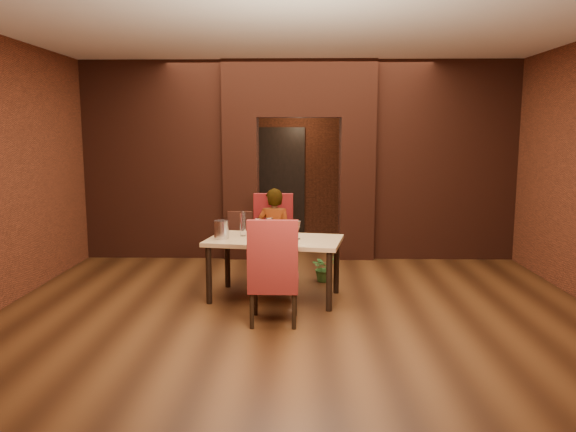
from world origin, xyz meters
name	(u,v)px	position (x,y,z in m)	size (l,w,h in m)	color
floor	(298,289)	(0.00, 0.00, 0.00)	(8.00, 8.00, 0.00)	#452511
ceiling	(299,40)	(0.00, 0.00, 3.20)	(7.00, 8.00, 0.04)	silver
wall_back	(299,156)	(0.00, 4.00, 1.60)	(7.00, 0.04, 3.20)	maroon
wall_front	(296,213)	(0.00, -4.00, 1.60)	(7.00, 0.04, 3.20)	maroon
wall_left	(30,168)	(-3.50, 0.00, 1.60)	(0.04, 8.00, 3.20)	maroon
wall_right	(573,169)	(3.50, 0.00, 1.60)	(0.04, 8.00, 3.20)	maroon
pillar_left	(241,188)	(-0.95, 2.00, 1.15)	(0.55, 0.55, 2.30)	maroon
pillar_right	(356,188)	(0.95, 2.00, 1.15)	(0.55, 0.55, 2.30)	maroon
lintel	(299,89)	(0.00, 2.00, 2.75)	(2.45, 0.55, 0.90)	maroon
wing_wall_left	(156,161)	(-2.36, 2.00, 1.60)	(2.27, 0.35, 3.20)	maroon
wing_wall_right	(444,161)	(2.36, 2.00, 1.60)	(2.27, 0.35, 3.20)	maroon
vent_panel	(240,227)	(-0.95, 1.71, 0.55)	(0.40, 0.03, 0.50)	#AB4931
rear_door	(279,183)	(-0.40, 3.94, 1.05)	(0.90, 0.08, 2.10)	black
rear_door_frame	(279,184)	(-0.40, 3.90, 1.05)	(1.02, 0.04, 2.22)	black
dining_table	(275,268)	(-0.29, -0.41, 0.38)	(1.63, 0.91, 0.76)	tan
chair_far	(273,239)	(-0.36, 0.34, 0.61)	(0.55, 0.55, 1.22)	maroon
chair_near	(274,270)	(-0.26, -1.30, 0.58)	(0.53, 0.53, 1.17)	maroon
person_seated	(274,237)	(-0.33, 0.25, 0.66)	(0.48, 0.32, 1.32)	silver
wine_glass_a	(258,228)	(-0.50, -0.29, 0.87)	(0.09, 0.09, 0.22)	white
wine_glass_b	(270,227)	(-0.36, -0.26, 0.88)	(0.09, 0.09, 0.23)	white
wine_glass_c	(297,230)	(-0.01, -0.45, 0.87)	(0.09, 0.09, 0.22)	white
tasting_sheet	(265,241)	(-0.40, -0.60, 0.76)	(0.33, 0.24, 0.00)	white
wine_bucket	(221,230)	(-0.95, -0.43, 0.88)	(0.19, 0.19, 0.23)	silver
water_bottle	(243,224)	(-0.70, -0.24, 0.92)	(0.07, 0.07, 0.32)	white
potted_plant	(324,267)	(0.36, 0.41, 0.20)	(0.36, 0.31, 0.40)	#315F27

